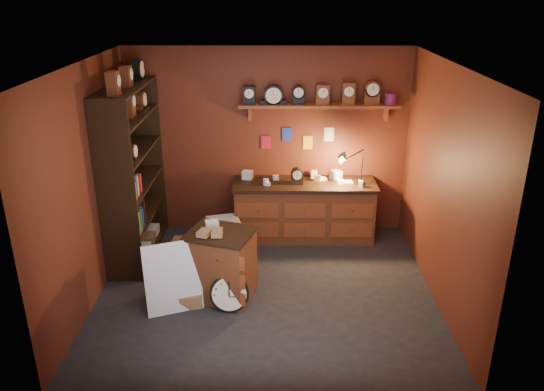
% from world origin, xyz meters
% --- Properties ---
extents(floor, '(4.00, 4.00, 0.00)m').
position_xyz_m(floor, '(0.00, 0.00, 0.00)').
color(floor, black).
rests_on(floor, ground).
extents(room_shell, '(4.02, 3.62, 2.71)m').
position_xyz_m(room_shell, '(0.04, 0.11, 1.72)').
color(room_shell, '#5B2515').
rests_on(room_shell, ground).
extents(shelving_unit, '(0.47, 1.60, 2.58)m').
position_xyz_m(shelving_unit, '(-1.79, 0.98, 1.25)').
color(shelving_unit, black).
rests_on(shelving_unit, ground).
extents(workbench, '(2.03, 0.66, 1.36)m').
position_xyz_m(workbench, '(0.53, 1.47, 0.47)').
color(workbench, brown).
rests_on(workbench, ground).
extents(low_cabinet, '(0.88, 0.81, 0.92)m').
position_xyz_m(low_cabinet, '(-0.52, -0.11, 0.45)').
color(low_cabinet, brown).
rests_on(low_cabinet, ground).
extents(big_round_clock, '(0.45, 0.15, 0.45)m').
position_xyz_m(big_round_clock, '(-0.41, -0.42, 0.22)').
color(big_round_clock, black).
rests_on(big_round_clock, ground).
extents(white_panel, '(0.66, 0.38, 0.84)m').
position_xyz_m(white_panel, '(-1.04, -0.41, 0.00)').
color(white_panel, silver).
rests_on(white_panel, ground).
extents(mini_fridge, '(0.54, 0.55, 0.45)m').
position_xyz_m(mini_fridge, '(-0.60, 1.03, 0.23)').
color(mini_fridge, silver).
rests_on(mini_fridge, ground).
extents(floor_box_a, '(0.30, 0.27, 0.16)m').
position_xyz_m(floor_box_a, '(-0.87, -0.33, 0.08)').
color(floor_box_a, '#9A6F43').
rests_on(floor_box_a, ground).
extents(floor_box_b, '(0.24, 0.28, 0.12)m').
position_xyz_m(floor_box_b, '(-1.42, 0.42, 0.06)').
color(floor_box_b, white).
rests_on(floor_box_b, ground).
extents(floor_box_c, '(0.25, 0.21, 0.18)m').
position_xyz_m(floor_box_c, '(-1.20, 1.03, 0.09)').
color(floor_box_c, '#9A6F43').
rests_on(floor_box_c, ground).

